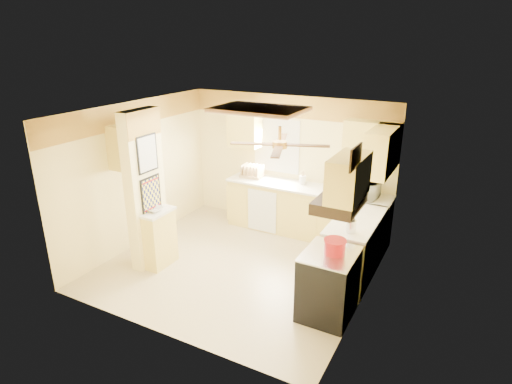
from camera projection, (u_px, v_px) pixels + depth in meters
The scene contains 34 objects.
floor at pixel (239, 266), 6.92m from camera, with size 4.00×4.00×0.00m, color tan.
ceiling at pixel (237, 111), 6.06m from camera, with size 4.00×4.00×0.00m, color white.
wall_back at pixel (289, 162), 8.07m from camera, with size 4.00×4.00×0.00m, color #FFEA9B.
wall_front at pixel (155, 244), 4.92m from camera, with size 4.00×4.00×0.00m, color #FFEA9B.
wall_left at pixel (138, 174), 7.37m from camera, with size 3.80×3.80×0.00m, color #FFEA9B.
wall_right at pixel (370, 218), 5.61m from camera, with size 3.80×3.80×0.00m, color #FFEA9B.
wallpaper_border at pixel (290, 107), 7.69m from camera, with size 4.00×0.02×0.40m, color #FFC94B.
partition_column at pixel (145, 190), 6.63m from camera, with size 0.20×0.70×2.50m, color #FFEA9B.
partition_ledge at pixel (160, 239), 6.81m from camera, with size 0.25×0.55×0.90m, color #D7C166.
ledge_top at pixel (158, 212), 6.65m from camera, with size 0.28×0.58×0.04m, color white.
lower_cabinets_back at pixel (306, 212), 7.87m from camera, with size 3.00×0.60×0.90m, color #D7C166.
lower_cabinets_right at pixel (355, 249), 6.52m from camera, with size 0.60×1.40×0.90m, color #D7C166.
countertop_back at pixel (307, 188), 7.70m from camera, with size 3.04×0.64×0.04m, color white.
countertop_right at pixel (357, 220), 6.36m from camera, with size 0.64×1.44×0.04m, color white.
dishwasher_panel at pixel (262, 211), 7.95m from camera, with size 0.58×0.02×0.80m, color white.
window at pixel (277, 146), 8.06m from camera, with size 0.92×0.02×1.02m.
upper_cab_back_left at pixel (245, 128), 8.09m from camera, with size 0.60×0.35×0.70m, color #D7C166.
upper_cab_back_right at pixel (372, 142), 7.03m from camera, with size 0.90×0.35×0.70m, color #D7C166.
upper_cab_right at pixel (382, 151), 6.52m from camera, with size 0.35×1.00×0.70m, color #D7C166.
upper_cab_left_wall at pixel (132, 145), 6.88m from camera, with size 0.35×0.75×0.70m, color #D7C166.
upper_cab_over_stove at pixel (349, 177), 4.99m from camera, with size 0.35×0.76×0.52m, color #D7C166.
stove at pixel (328, 284), 5.57m from camera, with size 0.68×0.77×0.92m.
range_hood at pixel (340, 202), 5.14m from camera, with size 0.50×0.76×0.14m, color black.
poster_menu at pixel (147, 154), 6.37m from camera, with size 0.02×0.42×0.57m.
poster_nashville at pixel (151, 194), 6.60m from camera, with size 0.02×0.42×0.57m.
ceiling_light_panel at pixel (259, 110), 6.44m from camera, with size 1.35×0.95×0.06m.
ceiling_fan at pixel (280, 144), 5.11m from camera, with size 1.15×1.15×0.26m.
vent_grate at pixel (356, 157), 4.51m from camera, with size 0.02×0.40×0.25m, color black.
microwave at pixel (363, 189), 7.18m from camera, with size 0.52×0.36×0.29m, color white.
bowl at pixel (155, 209), 6.63m from camera, with size 0.25×0.25×0.06m, color white.
dutch_oven at pixel (335, 247), 5.38m from camera, with size 0.29×0.29×0.19m.
kettle at pixel (351, 226), 5.90m from camera, with size 0.13×0.13×0.21m.
dish_rack at pixel (252, 173), 8.21m from camera, with size 0.43×0.33×0.24m.
utensil_crock at pixel (303, 180), 7.83m from camera, with size 0.12×0.12×0.24m.
Camera 1 is at (3.09, -5.24, 3.52)m, focal length 30.00 mm.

